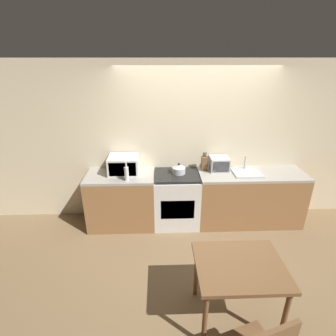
{
  "coord_description": "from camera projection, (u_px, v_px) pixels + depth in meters",
  "views": [
    {
      "loc": [
        -0.59,
        -3.12,
        2.62
      ],
      "look_at": [
        -0.46,
        0.54,
        1.05
      ],
      "focal_mm": 28.0,
      "sensor_mm": 36.0,
      "label": 1
    }
  ],
  "objects": [
    {
      "name": "ground_plane",
      "position": [
        200.0,
        246.0,
        3.92
      ],
      "size": [
        16.0,
        16.0,
        0.0
      ],
      "primitive_type": "plane",
      "color": "brown"
    },
    {
      "name": "wall_back",
      "position": [
        195.0,
        143.0,
        4.31
      ],
      "size": [
        10.0,
        0.06,
        2.6
      ],
      "color": "beige",
      "rests_on": "ground_plane"
    },
    {
      "name": "counter_left_run",
      "position": [
        122.0,
        200.0,
        4.29
      ],
      "size": [
        1.07,
        0.62,
        0.9
      ],
      "color": "olive",
      "rests_on": "ground_plane"
    },
    {
      "name": "counter_right_run",
      "position": [
        249.0,
        198.0,
        4.36
      ],
      "size": [
        1.7,
        0.62,
        0.9
      ],
      "color": "olive",
      "rests_on": "ground_plane"
    },
    {
      "name": "stove_range",
      "position": [
        176.0,
        199.0,
        4.32
      ],
      "size": [
        0.73,
        0.62,
        0.9
      ],
      "color": "silver",
      "rests_on": "ground_plane"
    },
    {
      "name": "kettle",
      "position": [
        179.0,
        169.0,
        4.15
      ],
      "size": [
        0.21,
        0.21,
        0.18
      ],
      "color": "#B7B7BC",
      "rests_on": "stove_range"
    },
    {
      "name": "microwave",
      "position": [
        124.0,
        165.0,
        4.14
      ],
      "size": [
        0.47,
        0.4,
        0.28
      ],
      "color": "silver",
      "rests_on": "counter_left_run"
    },
    {
      "name": "bottle",
      "position": [
        127.0,
        173.0,
        3.9
      ],
      "size": [
        0.07,
        0.07,
        0.3
      ],
      "color": "silver",
      "rests_on": "counter_left_run"
    },
    {
      "name": "knife_block",
      "position": [
        204.0,
        163.0,
        4.25
      ],
      "size": [
        0.08,
        0.1,
        0.3
      ],
      "color": "brown",
      "rests_on": "counter_right_run"
    },
    {
      "name": "toaster_oven",
      "position": [
        219.0,
        164.0,
        4.26
      ],
      "size": [
        0.3,
        0.29,
        0.22
      ],
      "color": "#ADAFB5",
      "rests_on": "counter_right_run"
    },
    {
      "name": "sink_basin",
      "position": [
        247.0,
        172.0,
        4.18
      ],
      "size": [
        0.45,
        0.4,
        0.24
      ],
      "color": "#ADAFB5",
      "rests_on": "counter_right_run"
    },
    {
      "name": "dining_table",
      "position": [
        239.0,
        272.0,
        2.63
      ],
      "size": [
        0.88,
        0.72,
        0.72
      ],
      "color": "brown",
      "rests_on": "ground_plane"
    }
  ]
}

